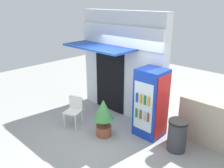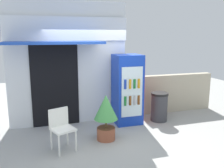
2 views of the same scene
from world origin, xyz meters
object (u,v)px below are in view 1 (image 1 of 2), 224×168
potted_plant_near_shop (103,115)px  trash_bin (177,135)px  plastic_chair (74,109)px  drink_cooler (151,103)px

potted_plant_near_shop → trash_bin: potted_plant_near_shop is taller
plastic_chair → potted_plant_near_shop: (1.02, 0.19, 0.11)m
plastic_chair → trash_bin: bearing=19.1°
plastic_chair → trash_bin: plastic_chair is taller
potted_plant_near_shop → trash_bin: size_ratio=1.31×
plastic_chair → potted_plant_near_shop: potted_plant_near_shop is taller
drink_cooler → trash_bin: drink_cooler is taller
drink_cooler → trash_bin: (0.90, -0.14, -0.53)m
drink_cooler → potted_plant_near_shop: (-0.87, -0.91, -0.31)m
drink_cooler → potted_plant_near_shop: bearing=-133.7°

